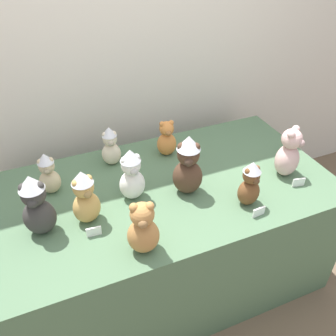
# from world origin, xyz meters

# --- Properties ---
(ground_plane) EXTENTS (10.00, 10.00, 0.00)m
(ground_plane) POSITION_xyz_m (0.00, 0.00, 0.00)
(ground_plane) COLOR brown
(wall_back) EXTENTS (7.00, 0.08, 2.60)m
(wall_back) POSITION_xyz_m (0.00, 0.99, 1.30)
(wall_back) COLOR silver
(wall_back) RESTS_ON ground_plane
(display_table) EXTENTS (1.81, 0.98, 0.77)m
(display_table) POSITION_xyz_m (0.00, 0.25, 0.38)
(display_table) COLOR #4C6B4C
(display_table) RESTS_ON ground_plane
(teddy_bear_cream) EXTENTS (0.13, 0.11, 0.25)m
(teddy_bear_cream) POSITION_xyz_m (-0.22, 0.57, 0.89)
(teddy_bear_cream) COLOR beige
(teddy_bear_cream) RESTS_ON display_table
(teddy_bear_charcoal) EXTENTS (0.17, 0.16, 0.33)m
(teddy_bear_charcoal) POSITION_xyz_m (-0.67, 0.17, 0.93)
(teddy_bear_charcoal) COLOR #383533
(teddy_bear_charcoal) RESTS_ON display_table
(teddy_bear_blush) EXTENTS (0.20, 0.19, 0.30)m
(teddy_bear_blush) POSITION_xyz_m (0.65, 0.09, 0.91)
(teddy_bear_blush) COLOR beige
(teddy_bear_blush) RESTS_ON display_table
(teddy_bear_cocoa) EXTENTS (0.20, 0.18, 0.34)m
(teddy_bear_cocoa) POSITION_xyz_m (0.08, 0.17, 0.94)
(teddy_bear_cocoa) COLOR #4C3323
(teddy_bear_cocoa) RESTS_ON display_table
(teddy_bear_ginger) EXTENTS (0.13, 0.11, 0.23)m
(teddy_bear_ginger) POSITION_xyz_m (0.11, 0.54, 0.88)
(teddy_bear_ginger) COLOR #D17F3D
(teddy_bear_ginger) RESTS_ON display_table
(teddy_bear_snow) EXTENTS (0.14, 0.12, 0.30)m
(teddy_bear_snow) POSITION_xyz_m (-0.20, 0.24, 0.91)
(teddy_bear_snow) COLOR white
(teddy_bear_snow) RESTS_ON display_table
(teddy_bear_honey) EXTENTS (0.16, 0.14, 0.29)m
(teddy_bear_honey) POSITION_xyz_m (-0.46, 0.16, 0.91)
(teddy_bear_honey) COLOR tan
(teddy_bear_honey) RESTS_ON display_table
(teddy_bear_caramel) EXTENTS (0.17, 0.15, 0.28)m
(teddy_bear_caramel) POSITION_xyz_m (-0.27, -0.12, 0.90)
(teddy_bear_caramel) COLOR #B27A42
(teddy_bear_caramel) RESTS_ON display_table
(teddy_bear_sand) EXTENTS (0.12, 0.10, 0.24)m
(teddy_bear_sand) POSITION_xyz_m (-0.59, 0.44, 0.89)
(teddy_bear_sand) COLOR #CCB78E
(teddy_bear_sand) RESTS_ON display_table
(teddy_bear_chestnut) EXTENTS (0.12, 0.11, 0.26)m
(teddy_bear_chestnut) POSITION_xyz_m (0.32, -0.04, 0.90)
(teddy_bear_chestnut) COLOR brown
(teddy_bear_chestnut) RESTS_ON display_table
(name_card_front_left) EXTENTS (0.07, 0.02, 0.05)m
(name_card_front_left) POSITION_xyz_m (0.65, -0.03, 0.79)
(name_card_front_left) COLOR white
(name_card_front_left) RESTS_ON display_table
(name_card_front_middle) EXTENTS (0.07, 0.01, 0.05)m
(name_card_front_middle) POSITION_xyz_m (0.32, -0.14, 0.79)
(name_card_front_middle) COLOR white
(name_card_front_middle) RESTS_ON display_table
(name_card_front_right) EXTENTS (0.07, 0.01, 0.05)m
(name_card_front_right) POSITION_xyz_m (-0.46, 0.05, 0.79)
(name_card_front_right) COLOR white
(name_card_front_right) RESTS_ON display_table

